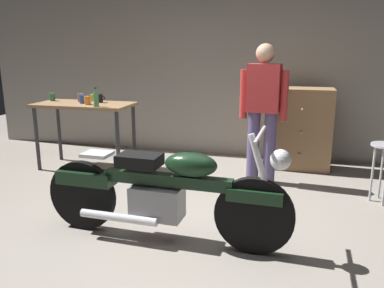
{
  "coord_description": "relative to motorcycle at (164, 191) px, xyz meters",
  "views": [
    {
      "loc": [
        0.96,
        -3.06,
        1.61
      ],
      "look_at": [
        -0.01,
        0.7,
        0.65
      ],
      "focal_mm": 36.23,
      "sensor_mm": 36.0,
      "label": 1
    }
  ],
  "objects": [
    {
      "name": "mug_green_speckled",
      "position": [
        -2.25,
        1.83,
        0.5
      ],
      "size": [
        0.11,
        0.07,
        0.11
      ],
      "color": "#3D7F4C",
      "rests_on": "workbench"
    },
    {
      "name": "back_wall",
      "position": [
        0.03,
        2.96,
        1.1
      ],
      "size": [
        8.0,
        0.12,
        3.1
      ],
      "primitive_type": "cube",
      "color": "gray",
      "rests_on": "ground_plane"
    },
    {
      "name": "mug_yellow_tall",
      "position": [
        -1.67,
        1.95,
        0.5
      ],
      "size": [
        0.12,
        0.09,
        0.09
      ],
      "color": "yellow",
      "rests_on": "workbench"
    },
    {
      "name": "mug_orange_travel",
      "position": [
        -1.58,
        1.62,
        0.51
      ],
      "size": [
        0.11,
        0.07,
        0.11
      ],
      "color": "orange",
      "rests_on": "workbench"
    },
    {
      "name": "bottle",
      "position": [
        -1.38,
        1.47,
        0.55
      ],
      "size": [
        0.06,
        0.06,
        0.24
      ],
      "color": "#4C8C4C",
      "rests_on": "workbench"
    },
    {
      "name": "ground_plane",
      "position": [
        0.03,
        0.16,
        -0.45
      ],
      "size": [
        12.0,
        12.0,
        0.0
      ],
      "primitive_type": "plane",
      "color": "gray"
    },
    {
      "name": "wooden_dresser",
      "position": [
        1.13,
        2.46,
        0.1
      ],
      "size": [
        0.8,
        0.47,
        1.1
      ],
      "color": "#99724C",
      "rests_on": "ground_plane"
    },
    {
      "name": "mug_brown_stoneware",
      "position": [
        -1.81,
        1.84,
        0.51
      ],
      "size": [
        0.13,
        0.09,
        0.11
      ],
      "color": "brown",
      "rests_on": "workbench"
    },
    {
      "name": "mug_black_matte",
      "position": [
        -1.52,
        1.84,
        0.51
      ],
      "size": [
        0.12,
        0.09,
        0.11
      ],
      "color": "black",
      "rests_on": "workbench"
    },
    {
      "name": "workbench",
      "position": [
        -1.7,
        1.72,
        0.34
      ],
      "size": [
        1.3,
        0.64,
        0.9
      ],
      "color": "#99724C",
      "rests_on": "ground_plane"
    },
    {
      "name": "motorcycle",
      "position": [
        0.0,
        0.0,
        0.0
      ],
      "size": [
        2.19,
        0.6,
        1.0
      ],
      "rotation": [
        0.0,
        0.0,
        -0.04
      ],
      "color": "black",
      "rests_on": "ground_plane"
    },
    {
      "name": "mug_blue_enamel",
      "position": [
        -1.7,
        1.7,
        0.51
      ],
      "size": [
        0.12,
        0.08,
        0.11
      ],
      "color": "#2D51AD",
      "rests_on": "workbench"
    },
    {
      "name": "person_standing",
      "position": [
        0.67,
        1.72,
        0.48
      ],
      "size": [
        0.57,
        0.26,
        1.67
      ],
      "rotation": [
        0.0,
        0.0,
        3.03
      ],
      "color": "#584C77",
      "rests_on": "ground_plane"
    }
  ]
}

